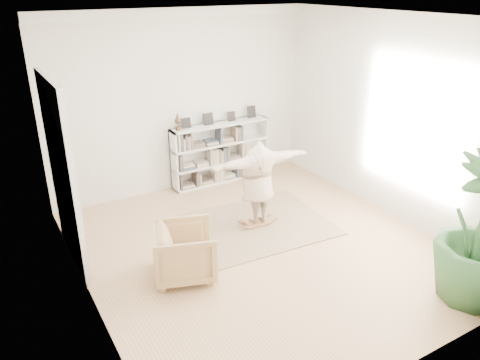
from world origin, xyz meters
The scene contains 8 objects.
floor centered at (0.00, 0.00, 0.00)m, with size 6.00×6.00×0.00m, color #A68355.
room_shell centered at (0.00, 2.94, 3.51)m, with size 6.00×6.00×6.00m.
doors centered at (-2.70, 1.30, 1.40)m, with size 0.09×1.78×2.92m.
bookshelf centered at (0.74, 2.82, 0.64)m, with size 2.20×0.35×1.64m.
armchair centered at (-1.41, -0.08, 0.40)m, with size 0.86×0.89×0.81m, color tan.
rug centered at (0.34, 0.69, 0.01)m, with size 2.50×2.00×0.02m, color tan.
rocker_board centered at (0.34, 0.69, 0.06)m, with size 0.48×0.30×0.10m.
person centered at (0.34, 0.69, 0.88)m, with size 1.88×0.51×1.53m, color #CAAF97.
Camera 1 is at (-3.68, -5.55, 4.07)m, focal length 35.00 mm.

